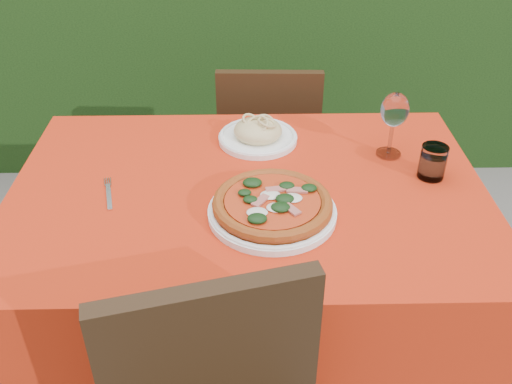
{
  "coord_description": "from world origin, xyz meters",
  "views": [
    {
      "loc": [
        -0.01,
        -1.25,
        1.59
      ],
      "look_at": [
        0.02,
        -0.05,
        0.77
      ],
      "focal_mm": 40.0,
      "sensor_mm": 36.0,
      "label": 1
    }
  ],
  "objects_px": {
    "chair_far": "(268,148)",
    "wine_glass": "(395,112)",
    "pizza_plate": "(272,206)",
    "pasta_plate": "(258,134)",
    "fork": "(109,197)",
    "water_glass": "(432,163)"
  },
  "relations": [
    {
      "from": "pasta_plate",
      "to": "fork",
      "type": "bearing_deg",
      "value": -143.3
    },
    {
      "from": "chair_far",
      "to": "fork",
      "type": "distance_m",
      "value": 0.89
    },
    {
      "from": "pizza_plate",
      "to": "wine_glass",
      "type": "relative_size",
      "value": 1.84
    },
    {
      "from": "wine_glass",
      "to": "fork",
      "type": "xyz_separation_m",
      "value": [
        -0.77,
        -0.2,
        -0.13
      ]
    },
    {
      "from": "pasta_plate",
      "to": "fork",
      "type": "distance_m",
      "value": 0.49
    },
    {
      "from": "pizza_plate",
      "to": "chair_far",
      "type": "bearing_deg",
      "value": 88.2
    },
    {
      "from": "water_glass",
      "to": "fork",
      "type": "height_order",
      "value": "water_glass"
    },
    {
      "from": "pizza_plate",
      "to": "pasta_plate",
      "type": "height_order",
      "value": "pasta_plate"
    },
    {
      "from": "chair_far",
      "to": "fork",
      "type": "height_order",
      "value": "chair_far"
    },
    {
      "from": "pizza_plate",
      "to": "fork",
      "type": "distance_m",
      "value": 0.43
    },
    {
      "from": "pasta_plate",
      "to": "fork",
      "type": "height_order",
      "value": "pasta_plate"
    },
    {
      "from": "chair_far",
      "to": "fork",
      "type": "xyz_separation_m",
      "value": [
        -0.44,
        -0.72,
        0.28
      ]
    },
    {
      "from": "chair_far",
      "to": "pizza_plate",
      "type": "bearing_deg",
      "value": 90.14
    },
    {
      "from": "wine_glass",
      "to": "fork",
      "type": "height_order",
      "value": "wine_glass"
    },
    {
      "from": "chair_far",
      "to": "wine_glass",
      "type": "relative_size",
      "value": 4.3
    },
    {
      "from": "chair_far",
      "to": "wine_glass",
      "type": "xyz_separation_m",
      "value": [
        0.32,
        -0.52,
        0.41
      ]
    },
    {
      "from": "fork",
      "to": "wine_glass",
      "type": "bearing_deg",
      "value": 1.27
    },
    {
      "from": "chair_far",
      "to": "pizza_plate",
      "type": "relative_size",
      "value": 2.34
    },
    {
      "from": "pasta_plate",
      "to": "wine_glass",
      "type": "distance_m",
      "value": 0.4
    },
    {
      "from": "pasta_plate",
      "to": "wine_glass",
      "type": "xyz_separation_m",
      "value": [
        0.38,
        -0.09,
        0.11
      ]
    },
    {
      "from": "pizza_plate",
      "to": "wine_glass",
      "type": "bearing_deg",
      "value": 39.44
    },
    {
      "from": "pizza_plate",
      "to": "pasta_plate",
      "type": "xyz_separation_m",
      "value": [
        -0.03,
        0.38,
        -0.0
      ]
    }
  ]
}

